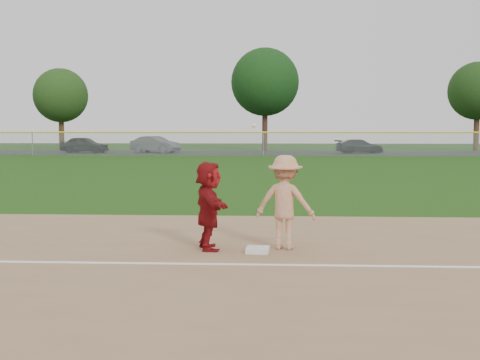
{
  "coord_description": "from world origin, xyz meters",
  "views": [
    {
      "loc": [
        0.65,
        -11.08,
        2.4
      ],
      "look_at": [
        0.0,
        1.5,
        1.3
      ],
      "focal_mm": 45.0,
      "sensor_mm": 36.0,
      "label": 1
    }
  ],
  "objects_px": {
    "base_runner": "(209,206)",
    "car_left": "(85,145)",
    "car_right": "(360,146)",
    "first_base": "(258,250)",
    "car_mid": "(155,144)"
  },
  "relations": [
    {
      "from": "first_base",
      "to": "car_left",
      "type": "distance_m",
      "value": 48.06
    },
    {
      "from": "car_left",
      "to": "car_right",
      "type": "distance_m",
      "value": 25.94
    },
    {
      "from": "car_right",
      "to": "first_base",
      "type": "bearing_deg",
      "value": 156.83
    },
    {
      "from": "base_runner",
      "to": "car_right",
      "type": "relative_size",
      "value": 0.39
    },
    {
      "from": "car_left",
      "to": "base_runner",
      "type": "bearing_deg",
      "value": -150.47
    },
    {
      "from": "car_left",
      "to": "car_mid",
      "type": "xyz_separation_m",
      "value": [
        6.63,
        0.71,
        0.02
      ]
    },
    {
      "from": "first_base",
      "to": "base_runner",
      "type": "xyz_separation_m",
      "value": [
        -0.97,
        0.24,
        0.82
      ]
    },
    {
      "from": "base_runner",
      "to": "car_mid",
      "type": "distance_m",
      "value": 46.31
    },
    {
      "from": "car_left",
      "to": "car_mid",
      "type": "relative_size",
      "value": 0.95
    },
    {
      "from": "first_base",
      "to": "car_right",
      "type": "xyz_separation_m",
      "value": [
        8.53,
        45.28,
        0.59
      ]
    },
    {
      "from": "first_base",
      "to": "car_mid",
      "type": "xyz_separation_m",
      "value": [
        -10.78,
        45.5,
        0.73
      ]
    },
    {
      "from": "car_right",
      "to": "car_mid",
      "type": "bearing_deg",
      "value": 76.85
    },
    {
      "from": "base_runner",
      "to": "first_base",
      "type": "bearing_deg",
      "value": -118.18
    },
    {
      "from": "base_runner",
      "to": "car_left",
      "type": "relative_size",
      "value": 0.38
    },
    {
      "from": "car_left",
      "to": "car_right",
      "type": "relative_size",
      "value": 1.02
    }
  ]
}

